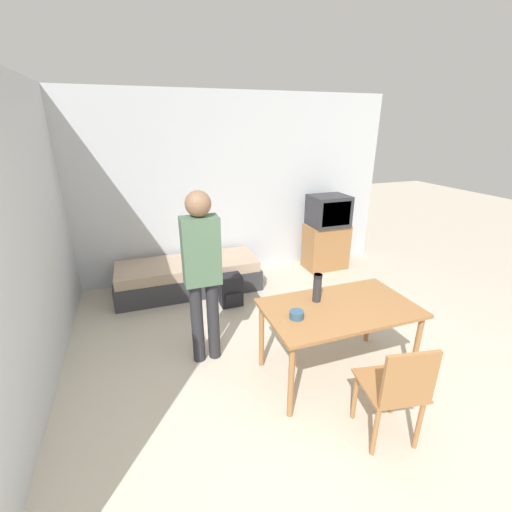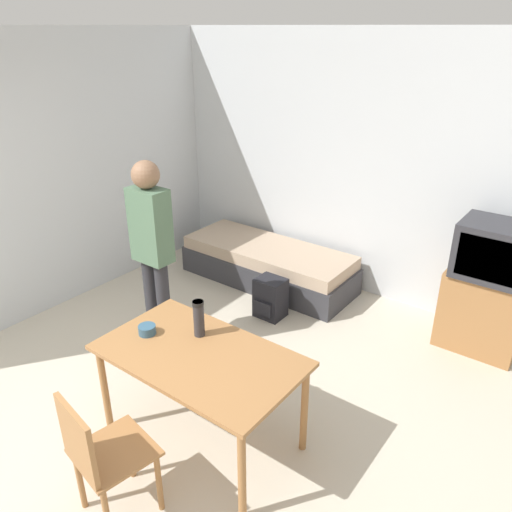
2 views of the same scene
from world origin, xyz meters
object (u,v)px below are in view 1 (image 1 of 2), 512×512
Objects in this scene: tv at (327,233)px; person_standing at (202,267)px; wooden_chair at (397,389)px; thermos_flask at (317,287)px; backpack at (231,290)px; dining_table at (339,314)px; daybed at (188,276)px; mate_bowl at (297,315)px.

tv is 2.93m from person_standing.
person_standing is (-1.09, 1.44, 0.51)m from wooden_chair.
thermos_flask is 0.65× the size of backpack.
wooden_chair is (-0.02, -0.81, -0.14)m from dining_table.
tv is 1.37× the size of wooden_chair.
wooden_chair is at bearing -53.03° from person_standing.
mate_bowl is at bearing -75.60° from daybed.
dining_table is 5.07× the size of thermos_flask.
dining_table is (-1.24, -2.33, 0.04)m from tv.
daybed is at bearing 127.22° from backpack.
wooden_chair is at bearing -77.20° from backpack.
tv reaches higher than backpack.
daybed is at bearing -177.69° from tv.
dining_table is at bearing -48.11° from thermos_flask.
thermos_flask reaches higher than dining_table.
person_standing is at bearing 134.25° from mate_bowl.
thermos_flask is (-1.39, -2.17, 0.27)m from tv.
person_standing is at bearing 150.38° from dining_table.
tv is at bearing 61.96° from dining_table.
person_standing reaches higher than mate_bowl.
thermos_flask is at bearing -25.85° from person_standing.
wooden_chair is (-1.26, -3.14, -0.10)m from tv.
daybed is at bearing 114.87° from dining_table.
mate_bowl is at bearing -125.48° from tv.
tv is at bearing 68.10° from wooden_chair.
tv is 2.64m from dining_table.
thermos_flask is at bearing 131.89° from dining_table.
dining_table is 1.33m from person_standing.
person_standing is at bearing -92.56° from daybed.
wooden_chair is at bearing -71.60° from daybed.
mate_bowl is (0.66, -0.68, -0.26)m from person_standing.
wooden_chair is 0.51× the size of person_standing.
wooden_chair is 7.23× the size of mate_bowl.
wooden_chair is at bearing -111.90° from tv.
thermos_flask is at bearing 34.64° from mate_bowl.
tv is 0.89× the size of dining_table.
person_standing is at bearing 126.97° from wooden_chair.
tv is at bearing 54.52° from mate_bowl.
daybed is 7.42× the size of thermos_flask.
wooden_chair reaches higher than mate_bowl.
backpack is (-1.82, -0.70, -0.40)m from tv.
backpack is (-0.58, 1.63, -0.44)m from dining_table.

